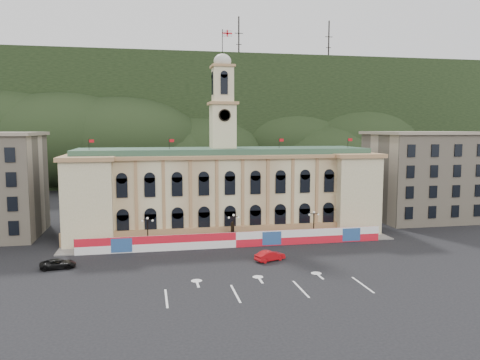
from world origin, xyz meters
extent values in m
plane|color=black|center=(0.00, 0.00, 0.00)|extent=(260.00, 260.00, 0.00)
cube|color=black|center=(0.00, 130.00, 22.00)|extent=(230.00, 70.00, 44.00)
cube|color=#595651|center=(35.00, 110.00, 30.00)|extent=(22.00, 8.00, 14.00)
cube|color=#595651|center=(-48.00, 108.00, 26.00)|extent=(16.00, 7.00, 10.00)
cylinder|color=black|center=(20.00, 115.00, 50.00)|extent=(0.50, 0.50, 20.00)
cylinder|color=black|center=(55.00, 115.00, 50.00)|extent=(0.50, 0.50, 20.00)
cube|color=beige|center=(0.00, 28.00, 7.00)|extent=(55.00, 15.00, 14.00)
cube|color=#AA7F52|center=(0.00, 20.20, 1.20)|extent=(56.00, 0.80, 2.40)
cube|color=#AA7F52|center=(0.00, 28.00, 14.30)|extent=(56.20, 16.20, 0.60)
cube|color=#33553F|center=(0.00, 28.00, 15.00)|extent=(53.00, 13.00, 1.20)
cube|color=beige|center=(-23.50, 27.00, 7.00)|extent=(8.00, 17.00, 14.00)
cube|color=beige|center=(23.50, 27.00, 7.00)|extent=(8.00, 17.00, 14.00)
cube|color=beige|center=(0.00, 28.00, 19.60)|extent=(4.40, 4.40, 8.00)
cube|color=#AA7F52|center=(0.00, 28.00, 23.80)|extent=(5.20, 5.20, 0.50)
cube|color=beige|center=(0.00, 28.00, 27.10)|extent=(3.60, 3.60, 6.50)
cube|color=#AA7F52|center=(0.00, 28.00, 30.50)|extent=(4.20, 4.20, 0.40)
cylinder|color=black|center=(0.00, 25.70, 21.60)|extent=(2.20, 0.20, 2.20)
ellipsoid|color=beige|center=(0.00, 28.00, 31.40)|extent=(3.20, 3.20, 2.72)
cylinder|color=black|center=(0.00, 28.00, 34.60)|extent=(0.12, 0.12, 5.00)
cube|color=white|center=(0.90, 28.00, 36.40)|extent=(1.80, 0.04, 1.20)
cube|color=red|center=(0.90, 27.97, 36.40)|extent=(1.80, 0.02, 0.22)
cube|color=red|center=(0.90, 27.97, 36.40)|extent=(0.22, 0.02, 1.20)
cube|color=#B6A58C|center=(43.00, 31.00, 9.00)|extent=(20.00, 16.00, 18.00)
cube|color=gray|center=(43.00, 31.00, 18.30)|extent=(21.00, 17.00, 0.60)
cube|color=red|center=(0.00, 15.00, 1.25)|extent=(50.00, 0.25, 2.50)
cube|color=#2A518D|center=(-18.00, 14.86, 1.25)|extent=(3.20, 0.05, 2.20)
cube|color=#2A518D|center=(6.00, 14.86, 1.25)|extent=(3.20, 0.05, 2.20)
cube|color=#2A518D|center=(20.00, 14.86, 1.25)|extent=(3.20, 0.05, 2.20)
cube|color=slate|center=(0.00, 17.75, 0.08)|extent=(56.00, 5.50, 0.16)
cube|color=#595651|center=(0.00, 18.00, 0.90)|extent=(1.40, 1.40, 1.80)
cylinder|color=black|center=(0.00, 18.00, 2.60)|extent=(0.60, 0.60, 1.60)
sphere|color=black|center=(0.00, 18.00, 3.50)|extent=(0.44, 0.44, 0.44)
cylinder|color=black|center=(-14.00, 17.00, 0.15)|extent=(0.44, 0.44, 0.30)
cylinder|color=black|center=(-14.00, 17.00, 2.40)|extent=(0.18, 0.18, 4.80)
cube|color=black|center=(-14.00, 17.00, 4.70)|extent=(1.60, 0.08, 0.08)
sphere|color=silver|center=(-14.80, 17.00, 4.55)|extent=(0.36, 0.36, 0.36)
sphere|color=silver|center=(-13.20, 17.00, 4.55)|extent=(0.36, 0.36, 0.36)
sphere|color=silver|center=(-14.00, 17.00, 4.95)|extent=(0.40, 0.40, 0.40)
cylinder|color=black|center=(0.00, 17.00, 0.15)|extent=(0.44, 0.44, 0.30)
cylinder|color=black|center=(0.00, 17.00, 2.40)|extent=(0.18, 0.18, 4.80)
cube|color=black|center=(0.00, 17.00, 4.70)|extent=(1.60, 0.08, 0.08)
sphere|color=silver|center=(-0.80, 17.00, 4.55)|extent=(0.36, 0.36, 0.36)
sphere|color=silver|center=(0.80, 17.00, 4.55)|extent=(0.36, 0.36, 0.36)
sphere|color=silver|center=(0.00, 17.00, 4.95)|extent=(0.40, 0.40, 0.40)
cylinder|color=black|center=(14.00, 17.00, 0.15)|extent=(0.44, 0.44, 0.30)
cylinder|color=black|center=(14.00, 17.00, 2.40)|extent=(0.18, 0.18, 4.80)
cube|color=black|center=(14.00, 17.00, 4.70)|extent=(1.60, 0.08, 0.08)
sphere|color=silver|center=(13.20, 17.00, 4.55)|extent=(0.36, 0.36, 0.36)
sphere|color=silver|center=(14.80, 17.00, 4.55)|extent=(0.36, 0.36, 0.36)
sphere|color=silver|center=(14.00, 17.00, 4.95)|extent=(0.40, 0.40, 0.40)
imported|color=#B40C12|center=(3.44, 6.41, 0.76)|extent=(4.79, 5.71, 1.51)
imported|color=black|center=(-26.18, 8.44, 0.66)|extent=(3.36, 5.28, 1.32)
camera|label=1|loc=(-13.73, -57.94, 19.18)|focal=35.00mm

